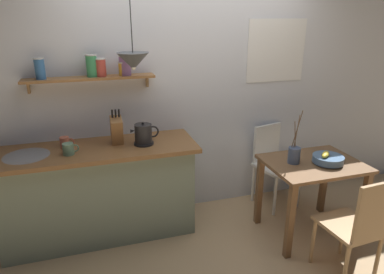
{
  "coord_description": "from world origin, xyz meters",
  "views": [
    {
      "loc": [
        -1.02,
        -2.74,
        2.06
      ],
      "look_at": [
        -0.1,
        0.25,
        0.95
      ],
      "focal_mm": 32.37,
      "sensor_mm": 36.0,
      "label": 1
    }
  ],
  "objects_px": {
    "electric_kettle": "(144,134)",
    "pendant_lamp": "(133,61)",
    "dining_chair_near": "(357,225)",
    "knife_block": "(117,130)",
    "twig_vase": "(294,155)",
    "dining_table": "(312,175)",
    "dining_chair_far": "(273,160)",
    "coffee_mug_spare": "(65,143)",
    "coffee_mug_by_sink": "(69,149)",
    "fruit_bowl": "(328,159)"
  },
  "relations": [
    {
      "from": "dining_table",
      "to": "electric_kettle",
      "type": "distance_m",
      "value": 1.63
    },
    {
      "from": "electric_kettle",
      "to": "knife_block",
      "type": "bearing_deg",
      "value": 161.29
    },
    {
      "from": "dining_table",
      "to": "coffee_mug_by_sink",
      "type": "bearing_deg",
      "value": 168.52
    },
    {
      "from": "electric_kettle",
      "to": "knife_block",
      "type": "distance_m",
      "value": 0.25
    },
    {
      "from": "coffee_mug_spare",
      "to": "pendant_lamp",
      "type": "distance_m",
      "value": 0.96
    },
    {
      "from": "electric_kettle",
      "to": "coffee_mug_by_sink",
      "type": "bearing_deg",
      "value": -174.86
    },
    {
      "from": "knife_block",
      "to": "coffee_mug_by_sink",
      "type": "height_order",
      "value": "knife_block"
    },
    {
      "from": "twig_vase",
      "to": "electric_kettle",
      "type": "xyz_separation_m",
      "value": [
        -1.31,
        0.46,
        0.18
      ]
    },
    {
      "from": "coffee_mug_spare",
      "to": "pendant_lamp",
      "type": "bearing_deg",
      "value": -10.15
    },
    {
      "from": "dining_chair_near",
      "to": "dining_chair_far",
      "type": "distance_m",
      "value": 1.32
    },
    {
      "from": "knife_block",
      "to": "pendant_lamp",
      "type": "xyz_separation_m",
      "value": [
        0.18,
        -0.08,
        0.62
      ]
    },
    {
      "from": "twig_vase",
      "to": "electric_kettle",
      "type": "height_order",
      "value": "twig_vase"
    },
    {
      "from": "knife_block",
      "to": "electric_kettle",
      "type": "bearing_deg",
      "value": -18.71
    },
    {
      "from": "dining_chair_near",
      "to": "pendant_lamp",
      "type": "xyz_separation_m",
      "value": [
        -1.52,
        1.17,
        1.17
      ]
    },
    {
      "from": "dining_chair_near",
      "to": "pendant_lamp",
      "type": "height_order",
      "value": "pendant_lamp"
    },
    {
      "from": "dining_chair_far",
      "to": "fruit_bowl",
      "type": "relative_size",
      "value": 3.21
    },
    {
      "from": "electric_kettle",
      "to": "coffee_mug_spare",
      "type": "height_order",
      "value": "electric_kettle"
    },
    {
      "from": "fruit_bowl",
      "to": "pendant_lamp",
      "type": "distance_m",
      "value": 1.96
    },
    {
      "from": "dining_table",
      "to": "pendant_lamp",
      "type": "height_order",
      "value": "pendant_lamp"
    },
    {
      "from": "fruit_bowl",
      "to": "coffee_mug_spare",
      "type": "height_order",
      "value": "coffee_mug_spare"
    },
    {
      "from": "electric_kettle",
      "to": "pendant_lamp",
      "type": "relative_size",
      "value": 0.38
    },
    {
      "from": "coffee_mug_by_sink",
      "to": "coffee_mug_spare",
      "type": "relative_size",
      "value": 1.09
    },
    {
      "from": "twig_vase",
      "to": "knife_block",
      "type": "xyz_separation_m",
      "value": [
        -1.55,
        0.54,
        0.22
      ]
    },
    {
      "from": "twig_vase",
      "to": "coffee_mug_spare",
      "type": "height_order",
      "value": "twig_vase"
    },
    {
      "from": "dining_chair_far",
      "to": "coffee_mug_by_sink",
      "type": "relative_size",
      "value": 6.6
    },
    {
      "from": "twig_vase",
      "to": "electric_kettle",
      "type": "distance_m",
      "value": 1.4
    },
    {
      "from": "dining_table",
      "to": "fruit_bowl",
      "type": "distance_m",
      "value": 0.22
    },
    {
      "from": "knife_block",
      "to": "dining_table",
      "type": "bearing_deg",
      "value": -18.38
    },
    {
      "from": "dining_table",
      "to": "fruit_bowl",
      "type": "xyz_separation_m",
      "value": [
        0.1,
        -0.06,
        0.18
      ]
    },
    {
      "from": "knife_block",
      "to": "coffee_mug_by_sink",
      "type": "distance_m",
      "value": 0.45
    },
    {
      "from": "twig_vase",
      "to": "pendant_lamp",
      "type": "distance_m",
      "value": 1.67
    },
    {
      "from": "electric_kettle",
      "to": "coffee_mug_by_sink",
      "type": "height_order",
      "value": "electric_kettle"
    },
    {
      "from": "dining_chair_far",
      "to": "coffee_mug_by_sink",
      "type": "bearing_deg",
      "value": -174.34
    },
    {
      "from": "electric_kettle",
      "to": "knife_block",
      "type": "xyz_separation_m",
      "value": [
        -0.23,
        0.08,
        0.04
      ]
    },
    {
      "from": "dining_chair_near",
      "to": "coffee_mug_by_sink",
      "type": "xyz_separation_m",
      "value": [
        -2.12,
        1.11,
        0.46
      ]
    },
    {
      "from": "dining_chair_near",
      "to": "dining_chair_far",
      "type": "bearing_deg",
      "value": 89.78
    },
    {
      "from": "twig_vase",
      "to": "coffee_mug_spare",
      "type": "bearing_deg",
      "value": 164.15
    },
    {
      "from": "dining_chair_far",
      "to": "fruit_bowl",
      "type": "xyz_separation_m",
      "value": [
        0.14,
        -0.71,
        0.29
      ]
    },
    {
      "from": "fruit_bowl",
      "to": "coffee_mug_by_sink",
      "type": "bearing_deg",
      "value": 167.46
    },
    {
      "from": "twig_vase",
      "to": "knife_block",
      "type": "bearing_deg",
      "value": 160.87
    },
    {
      "from": "twig_vase",
      "to": "dining_chair_far",
      "type": "bearing_deg",
      "value": 75.88
    },
    {
      "from": "knife_block",
      "to": "coffee_mug_spare",
      "type": "distance_m",
      "value": 0.47
    },
    {
      "from": "pendant_lamp",
      "to": "dining_chair_far",
      "type": "bearing_deg",
      "value": 5.72
    },
    {
      "from": "dining_table",
      "to": "pendant_lamp",
      "type": "relative_size",
      "value": 1.26
    },
    {
      "from": "coffee_mug_by_sink",
      "to": "coffee_mug_spare",
      "type": "bearing_deg",
      "value": 101.26
    },
    {
      "from": "dining_table",
      "to": "dining_chair_far",
      "type": "distance_m",
      "value": 0.66
    },
    {
      "from": "electric_kettle",
      "to": "pendant_lamp",
      "type": "xyz_separation_m",
      "value": [
        -0.06,
        -0.0,
        0.67
      ]
    },
    {
      "from": "dining_chair_near",
      "to": "dining_chair_far",
      "type": "xyz_separation_m",
      "value": [
        0.01,
        1.32,
        0.0
      ]
    },
    {
      "from": "electric_kettle",
      "to": "coffee_mug_spare",
      "type": "xyz_separation_m",
      "value": [
        -0.69,
        0.11,
        -0.04
      ]
    },
    {
      "from": "twig_vase",
      "to": "electric_kettle",
      "type": "relative_size",
      "value": 1.89
    }
  ]
}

